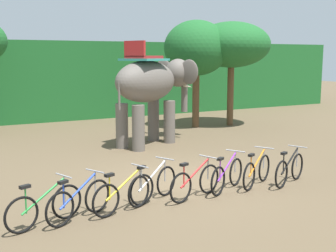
{
  "coord_description": "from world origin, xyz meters",
  "views": [
    {
      "loc": [
        -5.41,
        -9.72,
        3.25
      ],
      "look_at": [
        0.27,
        1.0,
        1.3
      ],
      "focal_mm": 46.5,
      "sensor_mm": 36.0,
      "label": 1
    }
  ],
  "objects_px": {
    "elephant": "(152,85)",
    "bike_purple": "(227,175)",
    "bike_orange": "(257,171)",
    "bike_black": "(290,169)",
    "bike_blue": "(79,201)",
    "bike_white": "(153,185)",
    "tree_right": "(196,49)",
    "tree_center_right": "(231,45)",
    "bike_red": "(195,182)",
    "bike_green": "(45,207)",
    "bike_yellow": "(124,194)"
  },
  "relations": [
    {
      "from": "bike_white",
      "to": "bike_black",
      "type": "relative_size",
      "value": 0.98
    },
    {
      "from": "bike_red",
      "to": "bike_purple",
      "type": "bearing_deg",
      "value": 7.75
    },
    {
      "from": "bike_black",
      "to": "bike_white",
      "type": "bearing_deg",
      "value": 173.67
    },
    {
      "from": "bike_orange",
      "to": "bike_white",
      "type": "bearing_deg",
      "value": 176.87
    },
    {
      "from": "elephant",
      "to": "bike_purple",
      "type": "distance_m",
      "value": 6.37
    },
    {
      "from": "tree_center_right",
      "to": "bike_black",
      "type": "bearing_deg",
      "value": -116.84
    },
    {
      "from": "bike_white",
      "to": "bike_blue",
      "type": "bearing_deg",
      "value": -170.17
    },
    {
      "from": "bike_red",
      "to": "bike_orange",
      "type": "height_order",
      "value": "same"
    },
    {
      "from": "tree_center_right",
      "to": "bike_red",
      "type": "height_order",
      "value": "tree_center_right"
    },
    {
      "from": "bike_green",
      "to": "bike_orange",
      "type": "relative_size",
      "value": 1.06
    },
    {
      "from": "tree_center_right",
      "to": "bike_white",
      "type": "relative_size",
      "value": 3.1
    },
    {
      "from": "bike_white",
      "to": "bike_green",
      "type": "bearing_deg",
      "value": -172.66
    },
    {
      "from": "tree_center_right",
      "to": "bike_yellow",
      "type": "xyz_separation_m",
      "value": [
        -8.86,
        -8.49,
        -3.37
      ]
    },
    {
      "from": "bike_white",
      "to": "tree_right",
      "type": "bearing_deg",
      "value": 53.29
    },
    {
      "from": "bike_green",
      "to": "bike_yellow",
      "type": "height_order",
      "value": "same"
    },
    {
      "from": "bike_blue",
      "to": "bike_white",
      "type": "distance_m",
      "value": 1.82
    },
    {
      "from": "tree_right",
      "to": "bike_blue",
      "type": "relative_size",
      "value": 3.13
    },
    {
      "from": "bike_purple",
      "to": "bike_orange",
      "type": "height_order",
      "value": "same"
    },
    {
      "from": "bike_blue",
      "to": "bike_red",
      "type": "xyz_separation_m",
      "value": [
        2.75,
        0.05,
        0.0
      ]
    },
    {
      "from": "elephant",
      "to": "bike_purple",
      "type": "xyz_separation_m",
      "value": [
        -0.89,
        -6.04,
        -1.82
      ]
    },
    {
      "from": "tree_right",
      "to": "elephant",
      "type": "distance_m",
      "value": 4.55
    },
    {
      "from": "bike_yellow",
      "to": "bike_orange",
      "type": "bearing_deg",
      "value": 2.3
    },
    {
      "from": "tree_center_right",
      "to": "bike_yellow",
      "type": "height_order",
      "value": "tree_center_right"
    },
    {
      "from": "tree_right",
      "to": "bike_yellow",
      "type": "xyz_separation_m",
      "value": [
        -7.14,
        -8.79,
        -3.2
      ]
    },
    {
      "from": "bike_green",
      "to": "bike_orange",
      "type": "distance_m",
      "value": 5.32
    },
    {
      "from": "tree_right",
      "to": "bike_orange",
      "type": "xyz_separation_m",
      "value": [
        -3.48,
        -8.64,
        -3.2
      ]
    },
    {
      "from": "bike_black",
      "to": "tree_center_right",
      "type": "bearing_deg",
      "value": 63.16
    },
    {
      "from": "bike_orange",
      "to": "bike_black",
      "type": "bearing_deg",
      "value": -16.61
    },
    {
      "from": "bike_blue",
      "to": "elephant",
      "type": "bearing_deg",
      "value": 53.31
    },
    {
      "from": "tree_center_right",
      "to": "bike_orange",
      "type": "height_order",
      "value": "tree_center_right"
    },
    {
      "from": "bike_yellow",
      "to": "bike_blue",
      "type": "bearing_deg",
      "value": -179.55
    },
    {
      "from": "tree_right",
      "to": "tree_center_right",
      "type": "distance_m",
      "value": 1.76
    },
    {
      "from": "tree_right",
      "to": "bike_white",
      "type": "relative_size",
      "value": 3.12
    },
    {
      "from": "bike_green",
      "to": "bike_purple",
      "type": "relative_size",
      "value": 1.07
    },
    {
      "from": "bike_blue",
      "to": "bike_purple",
      "type": "xyz_separation_m",
      "value": [
        3.74,
        0.18,
        0.0
      ]
    },
    {
      "from": "bike_yellow",
      "to": "bike_orange",
      "type": "xyz_separation_m",
      "value": [
        3.66,
        0.15,
        0.0
      ]
    },
    {
      "from": "bike_white",
      "to": "bike_purple",
      "type": "distance_m",
      "value": 1.96
    },
    {
      "from": "elephant",
      "to": "bike_white",
      "type": "xyz_separation_m",
      "value": [
        -2.84,
        -5.91,
        -1.82
      ]
    },
    {
      "from": "bike_red",
      "to": "tree_right",
      "type": "bearing_deg",
      "value": 58.48
    },
    {
      "from": "bike_black",
      "to": "bike_blue",
      "type": "bearing_deg",
      "value": 178.95
    },
    {
      "from": "tree_center_right",
      "to": "bike_red",
      "type": "relative_size",
      "value": 2.94
    },
    {
      "from": "bike_blue",
      "to": "bike_orange",
      "type": "xyz_separation_m",
      "value": [
        4.63,
        0.15,
        0.0
      ]
    },
    {
      "from": "tree_center_right",
      "to": "bike_blue",
      "type": "xyz_separation_m",
      "value": [
        -9.84,
        -8.49,
        -3.37
      ]
    },
    {
      "from": "elephant",
      "to": "bike_black",
      "type": "height_order",
      "value": "elephant"
    },
    {
      "from": "bike_yellow",
      "to": "bike_red",
      "type": "height_order",
      "value": "same"
    },
    {
      "from": "bike_purple",
      "to": "bike_yellow",
      "type": "bearing_deg",
      "value": -176.4
    },
    {
      "from": "bike_green",
      "to": "bike_white",
      "type": "relative_size",
      "value": 1.04
    },
    {
      "from": "tree_center_right",
      "to": "bike_green",
      "type": "height_order",
      "value": "tree_center_right"
    },
    {
      "from": "bike_red",
      "to": "bike_orange",
      "type": "bearing_deg",
      "value": 3.27
    },
    {
      "from": "bike_green",
      "to": "bike_orange",
      "type": "bearing_deg",
      "value": 1.75
    }
  ]
}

